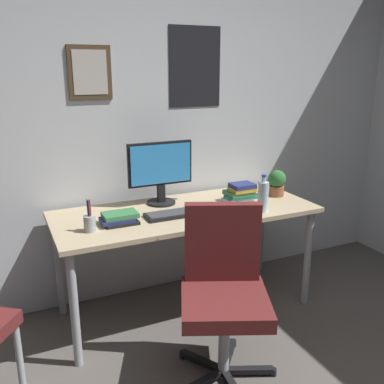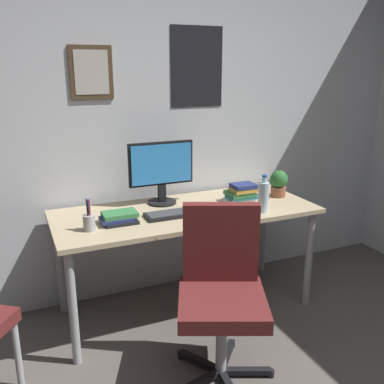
{
  "view_description": "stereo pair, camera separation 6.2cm",
  "coord_description": "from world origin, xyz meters",
  "px_view_note": "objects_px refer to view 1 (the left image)",
  "views": [
    {
      "loc": [
        -1.02,
        -0.78,
        1.66
      ],
      "look_at": [
        0.08,
        1.61,
        0.89
      ],
      "focal_mm": 39.96,
      "sensor_mm": 36.0,
      "label": 1
    },
    {
      "loc": [
        -0.97,
        -0.8,
        1.66
      ],
      "look_at": [
        0.08,
        1.61,
        0.89
      ],
      "focal_mm": 39.96,
      "sensor_mm": 36.0,
      "label": 2
    }
  ],
  "objects_px": {
    "coffee_mug_near": "(233,210)",
    "book_stack_left": "(240,193)",
    "office_chair": "(224,284)",
    "pen_cup": "(90,223)",
    "monitor": "(160,170)",
    "potted_plant": "(277,182)",
    "book_stack_right": "(119,218)",
    "computer_mouse": "(220,207)",
    "keyboard": "(178,213)",
    "water_bottle": "(263,196)"
  },
  "relations": [
    {
      "from": "keyboard",
      "to": "water_bottle",
      "type": "distance_m",
      "value": 0.57
    },
    {
      "from": "computer_mouse",
      "to": "pen_cup",
      "type": "distance_m",
      "value": 0.88
    },
    {
      "from": "monitor",
      "to": "water_bottle",
      "type": "bearing_deg",
      "value": -38.98
    },
    {
      "from": "monitor",
      "to": "keyboard",
      "type": "height_order",
      "value": "monitor"
    },
    {
      "from": "keyboard",
      "to": "computer_mouse",
      "type": "bearing_deg",
      "value": -3.21
    },
    {
      "from": "coffee_mug_near",
      "to": "book_stack_left",
      "type": "distance_m",
      "value": 0.33
    },
    {
      "from": "monitor",
      "to": "water_bottle",
      "type": "xyz_separation_m",
      "value": [
        0.55,
        -0.44,
        -0.13
      ]
    },
    {
      "from": "potted_plant",
      "to": "pen_cup",
      "type": "bearing_deg",
      "value": -174.01
    },
    {
      "from": "computer_mouse",
      "to": "water_bottle",
      "type": "relative_size",
      "value": 0.44
    },
    {
      "from": "water_bottle",
      "to": "book_stack_left",
      "type": "height_order",
      "value": "water_bottle"
    },
    {
      "from": "monitor",
      "to": "coffee_mug_near",
      "type": "bearing_deg",
      "value": -54.58
    },
    {
      "from": "computer_mouse",
      "to": "pen_cup",
      "type": "xyz_separation_m",
      "value": [
        -0.88,
        -0.03,
        0.04
      ]
    },
    {
      "from": "book_stack_right",
      "to": "office_chair",
      "type": "bearing_deg",
      "value": -55.78
    },
    {
      "from": "monitor",
      "to": "book_stack_left",
      "type": "bearing_deg",
      "value": -20.36
    },
    {
      "from": "office_chair",
      "to": "keyboard",
      "type": "xyz_separation_m",
      "value": [
        -0.02,
        0.58,
        0.23
      ]
    },
    {
      "from": "coffee_mug_near",
      "to": "potted_plant",
      "type": "bearing_deg",
      "value": 27.15
    },
    {
      "from": "keyboard",
      "to": "water_bottle",
      "type": "xyz_separation_m",
      "value": [
        0.54,
        -0.16,
        0.09
      ]
    },
    {
      "from": "computer_mouse",
      "to": "coffee_mug_near",
      "type": "distance_m",
      "value": 0.16
    },
    {
      "from": "keyboard",
      "to": "potted_plant",
      "type": "relative_size",
      "value": 2.21
    },
    {
      "from": "office_chair",
      "to": "monitor",
      "type": "height_order",
      "value": "monitor"
    },
    {
      "from": "coffee_mug_near",
      "to": "monitor",
      "type": "bearing_deg",
      "value": 125.42
    },
    {
      "from": "office_chair",
      "to": "potted_plant",
      "type": "distance_m",
      "value": 1.11
    },
    {
      "from": "monitor",
      "to": "keyboard",
      "type": "xyz_separation_m",
      "value": [
        0.01,
        -0.28,
        -0.23
      ]
    },
    {
      "from": "office_chair",
      "to": "monitor",
      "type": "relative_size",
      "value": 2.07
    },
    {
      "from": "coffee_mug_near",
      "to": "pen_cup",
      "type": "height_order",
      "value": "pen_cup"
    },
    {
      "from": "computer_mouse",
      "to": "potted_plant",
      "type": "xyz_separation_m",
      "value": [
        0.53,
        0.12,
        0.09
      ]
    },
    {
      "from": "monitor",
      "to": "potted_plant",
      "type": "relative_size",
      "value": 2.36
    },
    {
      "from": "monitor",
      "to": "computer_mouse",
      "type": "xyz_separation_m",
      "value": [
        0.31,
        -0.3,
        -0.22
      ]
    },
    {
      "from": "book_stack_left",
      "to": "keyboard",
      "type": "bearing_deg",
      "value": -170.37
    },
    {
      "from": "office_chair",
      "to": "keyboard",
      "type": "height_order",
      "value": "office_chair"
    },
    {
      "from": "monitor",
      "to": "computer_mouse",
      "type": "height_order",
      "value": "monitor"
    },
    {
      "from": "computer_mouse",
      "to": "book_stack_left",
      "type": "xyz_separation_m",
      "value": [
        0.21,
        0.1,
        0.05
      ]
    },
    {
      "from": "keyboard",
      "to": "computer_mouse",
      "type": "distance_m",
      "value": 0.3
    },
    {
      "from": "water_bottle",
      "to": "pen_cup",
      "type": "xyz_separation_m",
      "value": [
        -1.11,
        0.11,
        -0.05
      ]
    },
    {
      "from": "office_chair",
      "to": "coffee_mug_near",
      "type": "relative_size",
      "value": 8.67
    },
    {
      "from": "coffee_mug_near",
      "to": "book_stack_right",
      "type": "relative_size",
      "value": 0.49
    },
    {
      "from": "pen_cup",
      "to": "computer_mouse",
      "type": "bearing_deg",
      "value": 2.09
    },
    {
      "from": "office_chair",
      "to": "book_stack_left",
      "type": "relative_size",
      "value": 4.22
    },
    {
      "from": "potted_plant",
      "to": "book_stack_left",
      "type": "xyz_separation_m",
      "value": [
        -0.32,
        -0.01,
        -0.04
      ]
    },
    {
      "from": "potted_plant",
      "to": "office_chair",
      "type": "bearing_deg",
      "value": -140.04
    },
    {
      "from": "potted_plant",
      "to": "book_stack_right",
      "type": "height_order",
      "value": "potted_plant"
    },
    {
      "from": "office_chair",
      "to": "pen_cup",
      "type": "distance_m",
      "value": 0.85
    },
    {
      "from": "keyboard",
      "to": "pen_cup",
      "type": "relative_size",
      "value": 2.15
    },
    {
      "from": "potted_plant",
      "to": "book_stack_right",
      "type": "bearing_deg",
      "value": -175.89
    },
    {
      "from": "monitor",
      "to": "computer_mouse",
      "type": "distance_m",
      "value": 0.48
    },
    {
      "from": "water_bottle",
      "to": "book_stack_left",
      "type": "distance_m",
      "value": 0.25
    },
    {
      "from": "book_stack_right",
      "to": "water_bottle",
      "type": "bearing_deg",
      "value": -10.65
    },
    {
      "from": "office_chair",
      "to": "water_bottle",
      "type": "bearing_deg",
      "value": 39.11
    },
    {
      "from": "monitor",
      "to": "book_stack_right",
      "type": "distance_m",
      "value": 0.51
    },
    {
      "from": "monitor",
      "to": "computer_mouse",
      "type": "bearing_deg",
      "value": -43.9
    }
  ]
}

